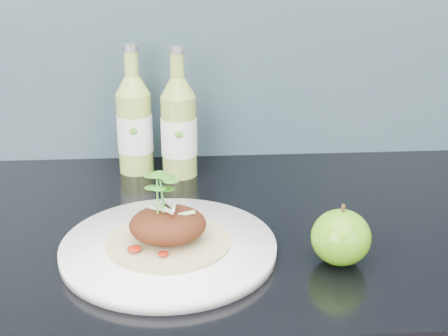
{
  "coord_description": "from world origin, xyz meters",
  "views": [
    {
      "loc": [
        -0.04,
        0.84,
        1.32
      ],
      "look_at": [
        0.02,
        1.66,
        1.0
      ],
      "focal_mm": 50.0,
      "sensor_mm": 36.0,
      "label": 1
    }
  ],
  "objects_px": {
    "green_apple": "(341,237)",
    "cider_bottle_right": "(179,128)",
    "dinner_plate": "(169,248)",
    "cider_bottle_left": "(135,124)"
  },
  "relations": [
    {
      "from": "dinner_plate",
      "to": "cider_bottle_right",
      "type": "bearing_deg",
      "value": 86.76
    },
    {
      "from": "green_apple",
      "to": "cider_bottle_right",
      "type": "height_order",
      "value": "cider_bottle_right"
    },
    {
      "from": "cider_bottle_left",
      "to": "green_apple",
      "type": "bearing_deg",
      "value": -63.66
    },
    {
      "from": "dinner_plate",
      "to": "green_apple",
      "type": "height_order",
      "value": "green_apple"
    },
    {
      "from": "dinner_plate",
      "to": "green_apple",
      "type": "relative_size",
      "value": 4.08
    },
    {
      "from": "green_apple",
      "to": "cider_bottle_left",
      "type": "xyz_separation_m",
      "value": [
        -0.29,
        0.35,
        0.05
      ]
    },
    {
      "from": "dinner_plate",
      "to": "cider_bottle_right",
      "type": "height_order",
      "value": "cider_bottle_right"
    },
    {
      "from": "green_apple",
      "to": "cider_bottle_left",
      "type": "height_order",
      "value": "cider_bottle_left"
    },
    {
      "from": "cider_bottle_right",
      "to": "green_apple",
      "type": "bearing_deg",
      "value": -45.02
    },
    {
      "from": "green_apple",
      "to": "cider_bottle_left",
      "type": "relative_size",
      "value": 0.36
    }
  ]
}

